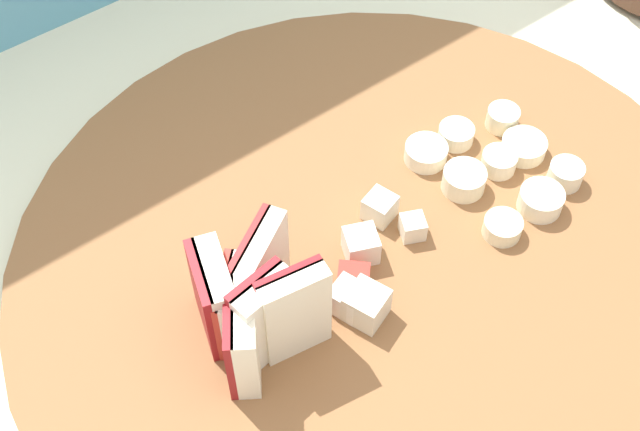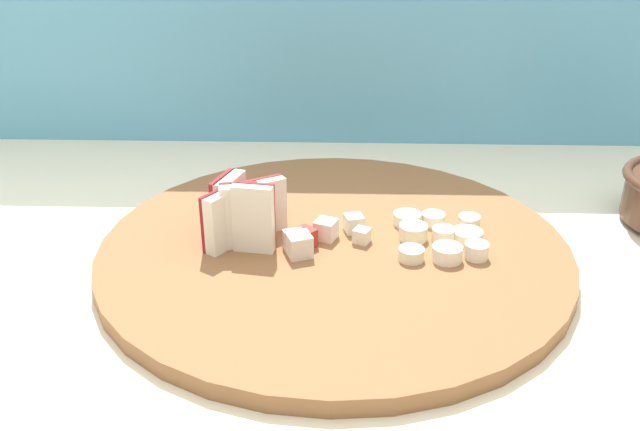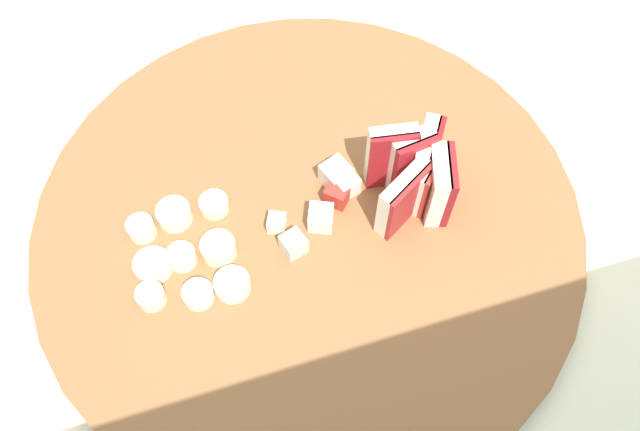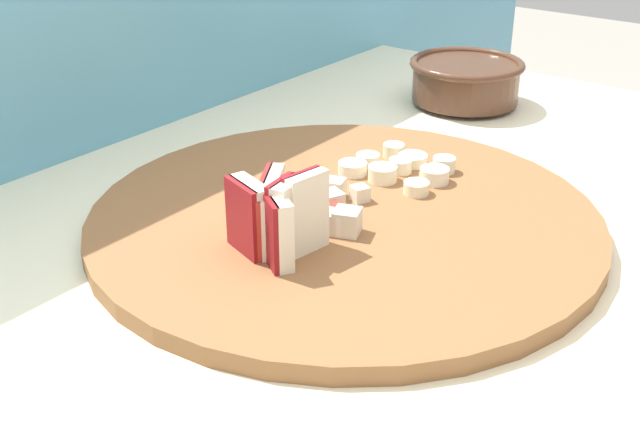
# 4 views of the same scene
# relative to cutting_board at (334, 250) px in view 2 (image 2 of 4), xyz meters

# --- Properties ---
(tile_backsplash) EXTENTS (2.40, 0.04, 1.23)m
(tile_backsplash) POSITION_rel_cutting_board_xyz_m (-0.13, 0.35, -0.26)
(tile_backsplash) COLOR #5BA3C1
(tile_backsplash) RESTS_ON ground
(cutting_board) EXTENTS (0.46, 0.46, 0.02)m
(cutting_board) POSITION_rel_cutting_board_xyz_m (0.00, 0.00, 0.00)
(cutting_board) COLOR brown
(cutting_board) RESTS_ON tiled_countertop
(apple_wedge_fan) EXTENTS (0.08, 0.08, 0.07)m
(apple_wedge_fan) POSITION_rel_cutting_board_xyz_m (-0.09, 0.00, 0.04)
(apple_wedge_fan) COLOR maroon
(apple_wedge_fan) RESTS_ON cutting_board
(apple_dice_pile) EXTENTS (0.09, 0.08, 0.02)m
(apple_dice_pile) POSITION_rel_cutting_board_xyz_m (-0.02, -0.01, 0.02)
(apple_dice_pile) COLOR beige
(apple_dice_pile) RESTS_ON cutting_board
(banana_slice_rows) EXTENTS (0.09, 0.10, 0.02)m
(banana_slice_rows) POSITION_rel_cutting_board_xyz_m (0.10, 0.01, 0.01)
(banana_slice_rows) COLOR beige
(banana_slice_rows) RESTS_ON cutting_board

